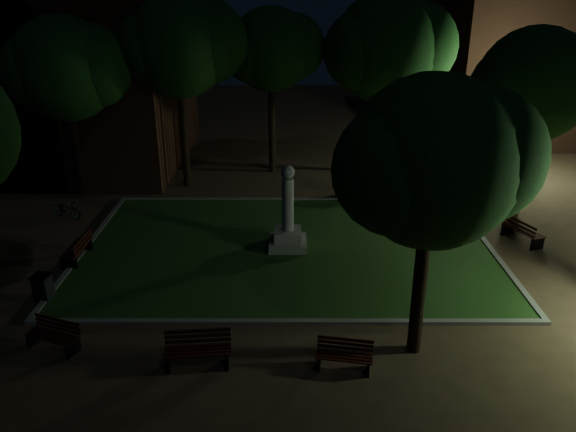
# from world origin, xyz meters

# --- Properties ---
(ground) EXTENTS (80.00, 80.00, 0.00)m
(ground) POSITION_xyz_m (0.00, 0.00, 0.00)
(ground) COLOR brown
(lawn) EXTENTS (15.00, 10.00, 0.08)m
(lawn) POSITION_xyz_m (0.00, 2.00, 0.04)
(lawn) COLOR #284D1C
(lawn) RESTS_ON ground
(lawn_kerb) EXTENTS (15.40, 10.40, 0.12)m
(lawn_kerb) POSITION_xyz_m (0.00, 2.00, 0.06)
(lawn_kerb) COLOR slate
(lawn_kerb) RESTS_ON ground
(monument) EXTENTS (1.40, 1.40, 3.20)m
(monument) POSITION_xyz_m (0.00, 2.00, 0.96)
(monument) COLOR gray
(monument) RESTS_ON lawn
(building_far) EXTENTS (16.00, 10.00, 12.00)m
(building_far) POSITION_xyz_m (18.00, 20.00, 6.00)
(building_far) COLOR #502B1C
(building_far) RESTS_ON ground
(tree_north_wl) EXTENTS (5.96, 4.87, 9.20)m
(tree_north_wl) POSITION_xyz_m (-4.88, 9.22, 6.76)
(tree_north_wl) COLOR black
(tree_north_wl) RESTS_ON ground
(tree_north_er) EXTENTS (6.67, 5.44, 9.10)m
(tree_north_er) POSITION_xyz_m (4.96, 11.48, 6.37)
(tree_north_er) COLOR black
(tree_north_er) RESTS_ON ground
(tree_ne) EXTENTS (5.76, 4.70, 7.82)m
(tree_ne) POSITION_xyz_m (10.19, 6.09, 5.46)
(tree_ne) COLOR black
(tree_ne) RESTS_ON ground
(tree_se) EXTENTS (5.17, 4.22, 7.44)m
(tree_se) POSITION_xyz_m (3.53, -4.38, 5.32)
(tree_se) COLOR black
(tree_se) RESTS_ON ground
(tree_nw) EXTENTS (5.66, 4.62, 8.15)m
(tree_nw) POSITION_xyz_m (-9.68, 7.94, 5.83)
(tree_nw) COLOR black
(tree_nw) RESTS_ON ground
(tree_far_north) EXTENTS (5.06, 4.13, 8.36)m
(tree_far_north) POSITION_xyz_m (-0.74, 11.56, 6.28)
(tree_far_north) COLOR black
(tree_far_north) RESTS_ON ground
(lamppost_nw) EXTENTS (1.18, 0.28, 3.98)m
(lamppost_nw) POSITION_xyz_m (-11.11, 10.44, 2.83)
(lamppost_nw) COLOR black
(lamppost_nw) RESTS_ON ground
(lamppost_ne) EXTENTS (1.18, 0.28, 4.17)m
(lamppost_ne) POSITION_xyz_m (11.83, 10.31, 2.94)
(lamppost_ne) COLOR black
(lamppost_ne) RESTS_ON ground
(bench_near_left) EXTENTS (1.76, 0.75, 0.94)m
(bench_near_left) POSITION_xyz_m (-2.32, -5.02, 0.44)
(bench_near_left) COLOR black
(bench_near_left) RESTS_ON ground
(bench_near_right) EXTENTS (1.52, 0.75, 0.80)m
(bench_near_right) POSITION_xyz_m (1.47, -5.16, 0.37)
(bench_near_right) COLOR black
(bench_near_right) RESTS_ON ground
(bench_west_near) EXTENTS (1.59, 1.03, 0.83)m
(bench_west_near) POSITION_xyz_m (-6.34, -4.29, 0.39)
(bench_west_near) COLOR black
(bench_west_near) RESTS_ON ground
(bench_left_side) EXTENTS (0.65, 1.72, 0.94)m
(bench_left_side) POSITION_xyz_m (-7.52, 0.98, 0.44)
(bench_left_side) COLOR black
(bench_left_side) RESTS_ON ground
(bench_right_side) EXTENTS (1.25, 1.86, 0.97)m
(bench_right_side) POSITION_xyz_m (9.00, 2.60, 0.46)
(bench_right_side) COLOR black
(bench_right_side) RESTS_ON ground
(bench_far_side) EXTENTS (1.93, 1.04, 1.01)m
(bench_far_side) POSITION_xyz_m (3.13, 7.30, 0.47)
(bench_far_side) COLOR black
(bench_far_side) RESTS_ON ground
(trash_bin) EXTENTS (0.59, 0.59, 0.89)m
(trash_bin) POSITION_xyz_m (-7.66, -1.77, 0.45)
(trash_bin) COLOR black
(trash_bin) RESTS_ON ground
(bicycle) EXTENTS (1.60, 1.09, 0.79)m
(bicycle) POSITION_xyz_m (-9.44, 5.06, 0.40)
(bicycle) COLOR black
(bicycle) RESTS_ON ground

